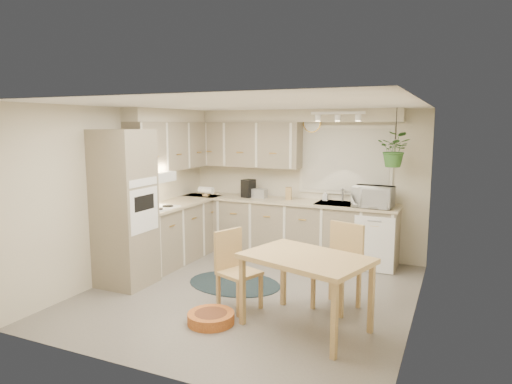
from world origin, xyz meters
TOP-DOWN VIEW (x-y plane):
  - floor at (0.00, 0.00)m, footprint 4.20×4.20m
  - ceiling at (0.00, 0.00)m, footprint 4.20×4.20m
  - wall_back at (0.00, 2.10)m, footprint 4.00×0.04m
  - wall_front at (0.00, -2.10)m, footprint 4.00×0.04m
  - wall_left at (-2.00, 0.00)m, footprint 0.04×4.20m
  - wall_right at (2.00, 0.00)m, footprint 0.04×4.20m
  - base_cab_left at (-1.70, 0.88)m, footprint 0.60×1.85m
  - base_cab_back at (-0.20, 1.80)m, footprint 3.60×0.60m
  - counter_left at (-1.69, 0.88)m, footprint 0.64×1.89m
  - counter_back at (-0.20, 1.79)m, footprint 3.64×0.64m
  - oven_stack at (-1.68, -0.38)m, footprint 0.65×0.65m
  - wall_oven_face at (-1.35, -0.38)m, footprint 0.02×0.56m
  - upper_cab_left at (-1.82, 1.00)m, footprint 0.35×2.00m
  - upper_cab_back at (-1.00, 1.93)m, footprint 2.00×0.35m
  - soffit_left at (-1.85, 1.00)m, footprint 0.30×2.00m
  - soffit_back at (-0.20, 1.95)m, footprint 3.60×0.30m
  - cooktop at (-1.68, 0.30)m, footprint 0.52×0.58m
  - range_hood at (-1.70, 0.30)m, footprint 0.40×0.60m
  - window_blinds at (0.70, 2.07)m, footprint 1.40×0.02m
  - window_frame at (0.70, 2.08)m, footprint 1.50×0.02m
  - sink at (0.70, 1.80)m, footprint 0.70×0.48m
  - dishwasher_front at (1.30, 1.49)m, footprint 0.58×0.02m
  - track_light_bar at (0.70, 1.55)m, footprint 0.80×0.04m
  - wall_clock at (0.15, 2.07)m, footprint 0.30×0.03m
  - dining_table at (0.97, -0.69)m, footprint 1.46×1.18m
  - chair_left at (0.09, -0.50)m, footprint 0.56×0.56m
  - chair_back at (1.13, -0.03)m, footprint 0.59×0.59m
  - braided_rug at (-0.34, 0.23)m, footprint 1.38×1.07m
  - pet_bed at (-0.01, -1.00)m, footprint 0.55×0.55m
  - microwave at (1.23, 1.70)m, footprint 0.59×0.35m
  - soap_bottle at (0.43, 1.95)m, footprint 0.08×0.17m
  - hanging_plant at (1.52, 1.70)m, footprint 0.55×0.59m
  - coffee_maker at (-0.87, 1.80)m, footprint 0.21×0.24m
  - toaster at (-0.68, 1.82)m, footprint 0.26×0.15m
  - knife_block at (-0.16, 1.85)m, footprint 0.11×0.11m

SIDE VIEW (x-z plane):
  - floor at x=0.00m, z-range 0.00..0.00m
  - braided_rug at x=-0.34m, z-range 0.00..0.01m
  - pet_bed at x=-0.01m, z-range 0.00..0.12m
  - dining_table at x=0.97m, z-range 0.00..0.80m
  - dishwasher_front at x=1.30m, z-range 0.01..0.84m
  - base_cab_left at x=-1.70m, z-range 0.00..0.90m
  - base_cab_back at x=-0.20m, z-range 0.00..0.90m
  - chair_left at x=0.09m, z-range 0.00..0.92m
  - chair_back at x=1.13m, z-range 0.00..1.00m
  - sink at x=0.70m, z-range 0.85..0.95m
  - counter_left at x=-1.69m, z-range 0.90..0.94m
  - counter_back at x=-0.20m, z-range 0.90..0.94m
  - cooktop at x=-1.68m, z-range 0.93..0.95m
  - soap_bottle at x=0.43m, z-range 0.94..1.02m
  - toaster at x=-0.68m, z-range 0.94..1.09m
  - knife_block at x=-0.16m, z-range 0.94..1.15m
  - oven_stack at x=-1.68m, z-range 0.00..2.10m
  - wall_oven_face at x=-1.35m, z-range 0.76..1.34m
  - coffee_maker at x=-0.87m, z-range 0.94..1.24m
  - microwave at x=1.23m, z-range 0.94..1.33m
  - wall_back at x=0.00m, z-range 0.00..2.40m
  - wall_front at x=0.00m, z-range 0.00..2.40m
  - wall_left at x=-2.00m, z-range 0.00..2.40m
  - wall_right at x=2.00m, z-range 0.00..2.40m
  - range_hood at x=-1.70m, z-range 1.33..1.47m
  - window_blinds at x=0.70m, z-range 1.10..2.10m
  - window_frame at x=0.70m, z-range 1.05..2.15m
  - hanging_plant at x=1.52m, z-range 1.55..1.95m
  - upper_cab_left at x=-1.82m, z-range 1.45..2.20m
  - upper_cab_back at x=-1.00m, z-range 1.45..2.20m
  - wall_clock at x=0.15m, z-range 2.03..2.33m
  - soffit_left at x=-1.85m, z-range 2.20..2.40m
  - soffit_back at x=-0.20m, z-range 2.20..2.40m
  - track_light_bar at x=0.70m, z-range 2.31..2.35m
  - ceiling at x=0.00m, z-range 2.40..2.40m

